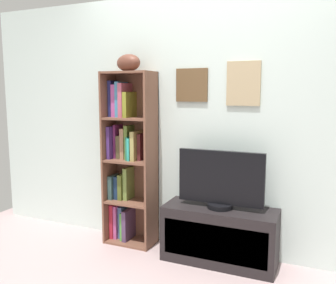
# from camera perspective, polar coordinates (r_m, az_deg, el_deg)

# --- Properties ---
(back_wall) EXTENTS (4.80, 0.08, 2.35)m
(back_wall) POSITION_cam_1_polar(r_m,az_deg,el_deg) (3.27, 5.95, 2.80)
(back_wall) COLOR silver
(back_wall) RESTS_ON ground
(bookshelf) EXTENTS (0.48, 0.28, 1.65)m
(bookshelf) POSITION_cam_1_polar(r_m,az_deg,el_deg) (3.49, -6.52, -2.80)
(bookshelf) COLOR brown
(bookshelf) RESTS_ON ground
(football) EXTENTS (0.32, 0.25, 0.16)m
(football) POSITION_cam_1_polar(r_m,az_deg,el_deg) (3.39, -6.33, 12.42)
(football) COLOR brown
(football) RESTS_ON bookshelf
(tv_stand) EXTENTS (0.97, 0.38, 0.48)m
(tv_stand) POSITION_cam_1_polar(r_m,az_deg,el_deg) (3.23, 8.19, -14.45)
(tv_stand) COLOR black
(tv_stand) RESTS_ON ground
(television) EXTENTS (0.74, 0.22, 0.50)m
(television) POSITION_cam_1_polar(r_m,az_deg,el_deg) (3.07, 8.38, -6.03)
(television) COLOR black
(television) RESTS_ON tv_stand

